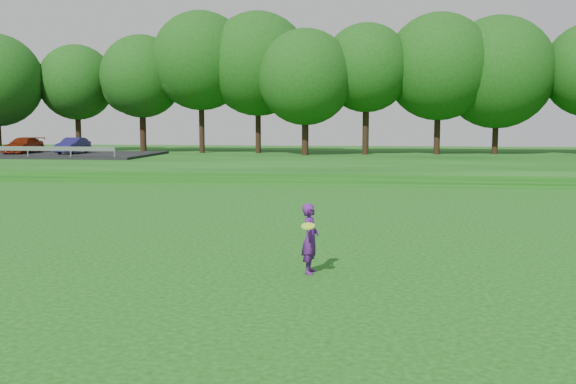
# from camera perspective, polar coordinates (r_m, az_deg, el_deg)

# --- Properties ---
(ground) EXTENTS (140.00, 140.00, 0.00)m
(ground) POSITION_cam_1_polar(r_m,az_deg,el_deg) (13.98, -10.85, -7.27)
(ground) COLOR #0E420C
(ground) RESTS_ON ground
(berm) EXTENTS (130.00, 30.00, 0.60)m
(berm) POSITION_cam_1_polar(r_m,az_deg,el_deg) (47.18, 2.14, 2.78)
(berm) COLOR #0E420C
(berm) RESTS_ON ground
(walking_path) EXTENTS (130.00, 1.60, 0.04)m
(walking_path) POSITION_cam_1_polar(r_m,az_deg,el_deg) (33.33, -0.07, 0.79)
(walking_path) COLOR gray
(walking_path) RESTS_ON ground
(treeline) EXTENTS (104.00, 7.00, 15.00)m
(treeline) POSITION_cam_1_polar(r_m,az_deg,el_deg) (51.30, 2.60, 11.79)
(treeline) COLOR #173E0E
(treeline) RESTS_ON berm
(woman) EXTENTS (0.39, 0.96, 1.51)m
(woman) POSITION_cam_1_polar(r_m,az_deg,el_deg) (13.76, 1.99, -4.15)
(woman) COLOR #4F186D
(woman) RESTS_ON ground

